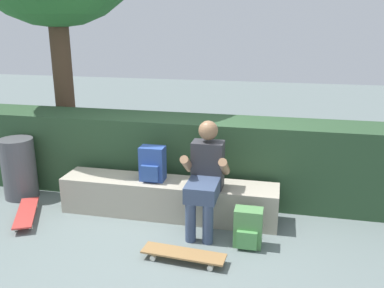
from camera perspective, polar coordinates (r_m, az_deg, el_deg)
The scene contains 9 objects.
ground_plane at distance 4.51m, azimuth -4.77°, elevation -12.17°, with size 24.00×24.00×0.00m, color slate.
bench_main at distance 4.78m, azimuth -3.32°, elevation -7.55°, with size 2.51×0.45×0.42m.
person_skater at distance 4.33m, azimuth 1.88°, elevation -4.22°, with size 0.49×0.62×1.17m.
skateboard_near_person at distance 3.97m, azimuth -1.20°, elevation -15.14°, with size 0.81×0.26×0.09m.
skateboard_beside_bench at distance 5.10m, azimuth -22.18°, elevation -8.91°, with size 0.54×0.80×0.09m.
backpack_on_bench at distance 4.67m, azimuth -5.56°, elevation -2.84°, with size 0.28×0.23×0.40m.
backpack_on_ground at distance 4.19m, azimuth 7.84°, elevation -11.62°, with size 0.28×0.23×0.40m.
hedge_row at distance 5.26m, azimuth -1.38°, elevation -1.74°, with size 5.79×0.67×1.02m.
trash_bin at distance 5.64m, azimuth -23.06°, elevation -3.14°, with size 0.42×0.42×0.78m.
Camera 1 is at (1.21, -3.76, 2.17)m, focal length 38.10 mm.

